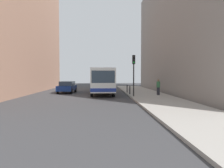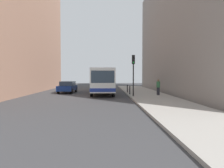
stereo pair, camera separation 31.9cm
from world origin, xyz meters
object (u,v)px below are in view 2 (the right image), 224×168
object	(u,v)px
bus	(102,80)
car_beside_bus	(68,87)
traffic_light	(133,68)
bollard_near	(130,90)
bollard_mid	(127,88)
pedestrian_near_signal	(158,87)
car_behind_bus	(106,84)

from	to	relation	value
bus	car_beside_bus	distance (m)	4.70
car_beside_bus	traffic_light	xyz separation A→B (m)	(7.64, -6.36, 2.22)
bus	bollard_near	distance (m)	4.33
bollard_mid	pedestrian_near_signal	distance (m)	4.78
bus	pedestrian_near_signal	xyz separation A→B (m)	(6.04, -3.78, -0.75)
bollard_near	pedestrian_near_signal	world-z (taller)	pedestrian_near_signal
bollard_near	pedestrian_near_signal	distance (m)	3.10
car_behind_bus	car_beside_bus	bearing A→B (deg)	59.61
car_behind_bus	pedestrian_near_signal	distance (m)	15.11
car_beside_bus	bus	bearing A→B (deg)	165.62
car_beside_bus	pedestrian_near_signal	xyz separation A→B (m)	(10.45, -5.11, 0.19)
bus	car_beside_bus	size ratio (longest dim) A/B	2.48
traffic_light	car_beside_bus	bearing A→B (deg)	140.24
car_beside_bus	bollard_near	xyz separation A→B (m)	(7.54, -4.11, -0.16)
bus	bollard_mid	bearing A→B (deg)	178.09
traffic_light	bollard_mid	xyz separation A→B (m)	(-0.10, 5.03, -2.38)
car_behind_bus	traffic_light	size ratio (longest dim) A/B	1.09
bollard_mid	pedestrian_near_signal	size ratio (longest dim) A/B	0.57
traffic_light	bollard_near	xyz separation A→B (m)	(-0.10, 2.25, -2.38)
bus	pedestrian_near_signal	bearing A→B (deg)	146.05
pedestrian_near_signal	bollard_near	bearing A→B (deg)	-94.28
car_beside_bus	bollard_mid	bearing A→B (deg)	172.39
car_beside_bus	car_behind_bus	xyz separation A→B (m)	(4.90, 8.95, 0.00)
bollard_mid	car_behind_bus	bearing A→B (deg)	104.38
bus	car_beside_bus	bearing A→B (deg)	-18.68
car_behind_bus	bollard_near	world-z (taller)	car_behind_bus
car_behind_bus	bollard_mid	xyz separation A→B (m)	(2.64, -10.28, -0.16)
car_behind_bus	bollard_mid	world-z (taller)	car_behind_bus
bus	car_behind_bus	size ratio (longest dim) A/B	2.49
bus	car_beside_bus	xyz separation A→B (m)	(-4.41, 1.33, -0.94)
car_behind_bus	traffic_light	world-z (taller)	traffic_light
traffic_light	bollard_near	world-z (taller)	traffic_light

